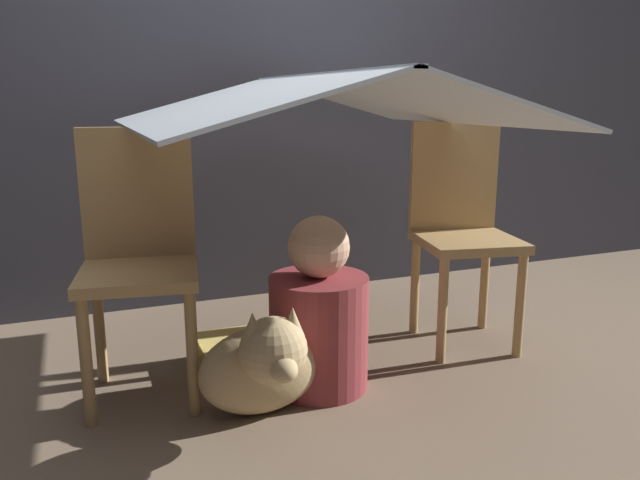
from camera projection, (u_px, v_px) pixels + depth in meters
ground_plane at (339, 388)px, 2.13m from camera, size 8.80×8.80×0.00m
wall_back at (244, 35)px, 2.87m from camera, size 7.00×0.05×2.50m
chair_left at (139, 252)px, 2.03m from camera, size 0.42×0.42×0.88m
chair_right at (462, 224)px, 2.47m from camera, size 0.43×0.43×0.88m
sheet_canopy at (320, 100)px, 2.08m from camera, size 1.24×1.29×0.18m
person_front at (319, 318)px, 2.10m from camera, size 0.34×0.34×0.59m
dog at (264, 364)px, 1.89m from camera, size 0.39×0.38×0.39m
floor_cushion at (250, 352)px, 2.31m from camera, size 0.36×0.29×0.10m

